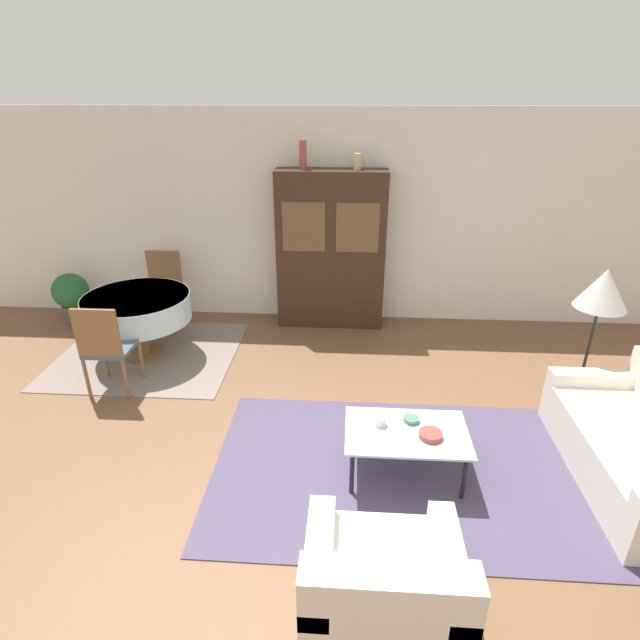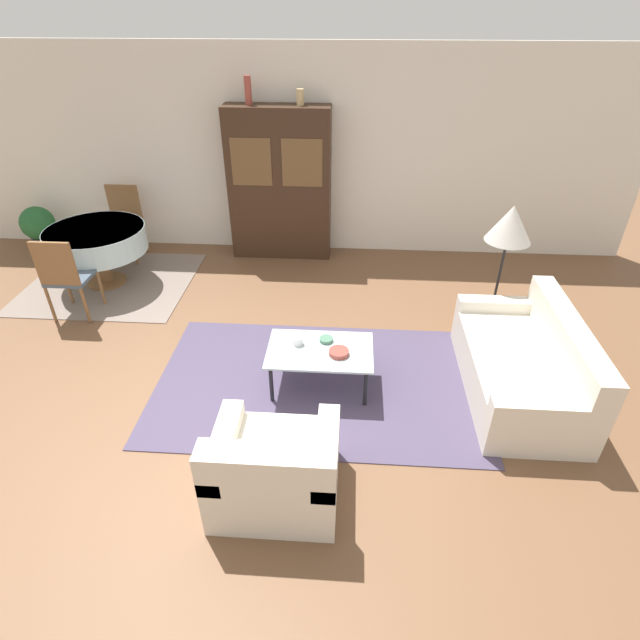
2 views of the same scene
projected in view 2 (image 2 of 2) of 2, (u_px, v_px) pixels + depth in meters
ground_plane at (210, 417)px, 4.44m from camera, size 14.00×14.00×0.00m
wall_back at (266, 153)px, 6.73m from camera, size 10.00×0.06×2.70m
area_rug at (318, 383)px, 4.82m from camera, size 3.09×1.92×0.01m
dining_rug at (111, 283)px, 6.49m from camera, size 2.05×1.79×0.01m
couch at (525, 367)px, 4.58m from camera, size 0.91×1.71×0.78m
armchair at (274, 470)px, 3.58m from camera, size 0.90×0.81×0.76m
coffee_table at (320, 353)px, 4.58m from camera, size 0.97×0.62×0.42m
display_cabinet at (280, 185)px, 6.70m from camera, size 1.36×0.39×2.00m
dining_table at (97, 240)px, 6.17m from camera, size 1.20×1.20×0.74m
dining_chair_near at (65, 274)px, 5.51m from camera, size 0.44×0.44×0.98m
dining_chair_far at (124, 218)px, 6.88m from camera, size 0.44×0.44×0.98m
floor_lamp at (510, 226)px, 5.08m from camera, size 0.47×0.47×1.39m
cup at (298, 341)px, 4.61m from camera, size 0.10×0.10×0.08m
bowl at (339, 352)px, 4.49m from camera, size 0.18×0.18×0.05m
bowl_small at (326, 340)px, 4.66m from camera, size 0.13×0.13×0.04m
vase_tall at (248, 90)px, 6.09m from camera, size 0.09×0.09×0.33m
vase_short at (300, 97)px, 6.09m from camera, size 0.09×0.09×0.19m
potted_plant at (39, 227)px, 7.04m from camera, size 0.46×0.46×0.68m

